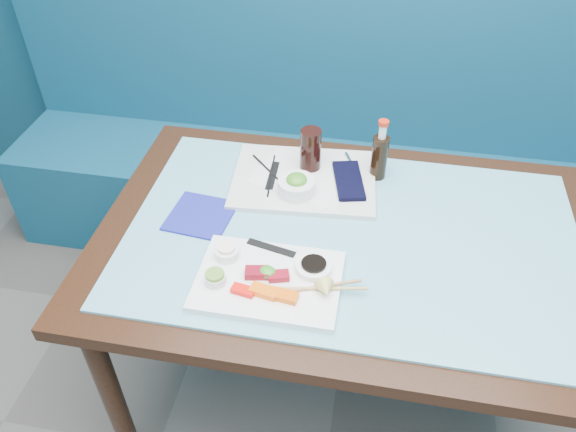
% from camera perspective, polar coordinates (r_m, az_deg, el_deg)
% --- Properties ---
extents(booth_bench, '(3.00, 0.56, 1.17)m').
position_cam_1_polar(booth_bench, '(2.43, 7.75, 4.82)').
color(booth_bench, navy).
rests_on(booth_bench, ground).
extents(dining_table, '(1.40, 0.90, 0.75)m').
position_cam_1_polar(dining_table, '(1.60, 6.25, -4.28)').
color(dining_table, black).
rests_on(dining_table, ground).
extents(glass_top, '(1.22, 0.76, 0.01)m').
position_cam_1_polar(glass_top, '(1.54, 6.48, -2.00)').
color(glass_top, '#5FA8BF').
rests_on(glass_top, dining_table).
extents(sashimi_plate, '(0.36, 0.25, 0.02)m').
position_cam_1_polar(sashimi_plate, '(1.40, -1.99, -6.61)').
color(sashimi_plate, white).
rests_on(sashimi_plate, glass_top).
extents(salmon_left, '(0.06, 0.04, 0.01)m').
position_cam_1_polar(salmon_left, '(1.36, -4.57, -7.54)').
color(salmon_left, '#F51109').
rests_on(salmon_left, sashimi_plate).
extents(salmon_mid, '(0.07, 0.05, 0.02)m').
position_cam_1_polar(salmon_mid, '(1.35, -2.45, -7.66)').
color(salmon_mid, '#FF620A').
rests_on(salmon_mid, sashimi_plate).
extents(salmon_right, '(0.07, 0.04, 0.02)m').
position_cam_1_polar(salmon_right, '(1.34, -0.39, -8.12)').
color(salmon_right, '#EF5A09').
rests_on(salmon_right, sashimi_plate).
extents(tuna_left, '(0.06, 0.05, 0.02)m').
position_cam_1_polar(tuna_left, '(1.39, -3.18, -5.77)').
color(tuna_left, maroon).
rests_on(tuna_left, sashimi_plate).
extents(tuna_right, '(0.06, 0.04, 0.02)m').
position_cam_1_polar(tuna_right, '(1.39, -0.95, -6.12)').
color(tuna_right, maroon).
rests_on(tuna_right, sashimi_plate).
extents(seaweed_garnish, '(0.05, 0.05, 0.02)m').
position_cam_1_polar(seaweed_garnish, '(1.39, -2.13, -5.70)').
color(seaweed_garnish, '#2D8C20').
rests_on(seaweed_garnish, sashimi_plate).
extents(ramekin_wasabi, '(0.06, 0.06, 0.02)m').
position_cam_1_polar(ramekin_wasabi, '(1.39, -7.40, -6.36)').
color(ramekin_wasabi, silver).
rests_on(ramekin_wasabi, sashimi_plate).
extents(wasabi_fill, '(0.05, 0.05, 0.01)m').
position_cam_1_polar(wasabi_fill, '(1.38, -7.46, -5.91)').
color(wasabi_fill, '#5E8E2E').
rests_on(wasabi_fill, ramekin_wasabi).
extents(ramekin_ginger, '(0.08, 0.08, 0.03)m').
position_cam_1_polar(ramekin_ginger, '(1.44, -6.23, -3.75)').
color(ramekin_ginger, white).
rests_on(ramekin_ginger, sashimi_plate).
extents(ginger_fill, '(0.05, 0.05, 0.01)m').
position_cam_1_polar(ginger_fill, '(1.43, -6.28, -3.25)').
color(ginger_fill, white).
rests_on(ginger_fill, ramekin_ginger).
extents(soy_dish, '(0.11, 0.11, 0.02)m').
position_cam_1_polar(soy_dish, '(1.41, 2.62, -5.20)').
color(soy_dish, white).
rests_on(soy_dish, sashimi_plate).
extents(soy_fill, '(0.07, 0.07, 0.01)m').
position_cam_1_polar(soy_fill, '(1.40, 2.64, -4.86)').
color(soy_fill, black).
rests_on(soy_fill, soy_dish).
extents(lemon_wedge, '(0.06, 0.05, 0.05)m').
position_cam_1_polar(lemon_wedge, '(1.34, 3.83, -7.43)').
color(lemon_wedge, '#D9CF66').
rests_on(lemon_wedge, sashimi_plate).
extents(chopstick_sleeve, '(0.14, 0.05, 0.00)m').
position_cam_1_polar(chopstick_sleeve, '(1.46, -1.72, -3.25)').
color(chopstick_sleeve, black).
rests_on(chopstick_sleeve, sashimi_plate).
extents(wooden_chopstick_a, '(0.23, 0.10, 0.01)m').
position_cam_1_polar(wooden_chopstick_a, '(1.37, 2.42, -7.31)').
color(wooden_chopstick_a, '#9D6E4A').
rests_on(wooden_chopstick_a, sashimi_plate).
extents(wooden_chopstick_b, '(0.25, 0.05, 0.01)m').
position_cam_1_polar(wooden_chopstick_b, '(1.37, 2.83, -7.36)').
color(wooden_chopstick_b, tan).
rests_on(wooden_chopstick_b, sashimi_plate).
extents(serving_tray, '(0.45, 0.35, 0.02)m').
position_cam_1_polar(serving_tray, '(1.71, 1.63, 3.73)').
color(serving_tray, silver).
rests_on(serving_tray, glass_top).
extents(paper_placemat, '(0.34, 0.29, 0.00)m').
position_cam_1_polar(paper_placemat, '(1.70, 1.63, 3.96)').
color(paper_placemat, silver).
rests_on(paper_placemat, serving_tray).
extents(seaweed_bowl, '(0.14, 0.14, 0.04)m').
position_cam_1_polar(seaweed_bowl, '(1.63, 0.87, 3.02)').
color(seaweed_bowl, white).
rests_on(seaweed_bowl, serving_tray).
extents(seaweed_salad, '(0.06, 0.06, 0.03)m').
position_cam_1_polar(seaweed_salad, '(1.62, 0.88, 3.72)').
color(seaweed_salad, '#3D871F').
rests_on(seaweed_salad, seaweed_bowl).
extents(cola_glass, '(0.07, 0.07, 0.13)m').
position_cam_1_polar(cola_glass, '(1.71, 2.31, 6.77)').
color(cola_glass, black).
rests_on(cola_glass, serving_tray).
extents(navy_pouch, '(0.12, 0.20, 0.01)m').
position_cam_1_polar(navy_pouch, '(1.69, 6.17, 3.61)').
color(navy_pouch, black).
rests_on(navy_pouch, serving_tray).
extents(fork, '(0.04, 0.08, 0.01)m').
position_cam_1_polar(fork, '(1.77, 6.32, 5.61)').
color(fork, silver).
rests_on(fork, serving_tray).
extents(black_chopstick_a, '(0.03, 0.21, 0.01)m').
position_cam_1_polar(black_chopstick_a, '(1.71, -1.71, 4.18)').
color(black_chopstick_a, black).
rests_on(black_chopstick_a, serving_tray).
extents(black_chopstick_b, '(0.17, 0.19, 0.01)m').
position_cam_1_polar(black_chopstick_b, '(1.70, -1.45, 4.16)').
color(black_chopstick_b, black).
rests_on(black_chopstick_b, serving_tray).
extents(tray_sleeve, '(0.03, 0.14, 0.00)m').
position_cam_1_polar(tray_sleeve, '(1.71, -1.58, 4.14)').
color(tray_sleeve, black).
rests_on(tray_sleeve, serving_tray).
extents(cola_bottle_body, '(0.05, 0.05, 0.14)m').
position_cam_1_polar(cola_bottle_body, '(1.71, 9.25, 5.88)').
color(cola_bottle_body, black).
rests_on(cola_bottle_body, glass_top).
extents(cola_bottle_neck, '(0.02, 0.02, 0.04)m').
position_cam_1_polar(cola_bottle_neck, '(1.66, 9.59, 8.47)').
color(cola_bottle_neck, white).
rests_on(cola_bottle_neck, cola_bottle_body).
extents(cola_bottle_cap, '(0.04, 0.04, 0.01)m').
position_cam_1_polar(cola_bottle_cap, '(1.65, 9.71, 9.31)').
color(cola_bottle_cap, red).
rests_on(cola_bottle_cap, cola_bottle_neck).
extents(blue_napkin, '(0.19, 0.19, 0.01)m').
position_cam_1_polar(blue_napkin, '(1.60, -8.86, 0.05)').
color(blue_napkin, navy).
rests_on(blue_napkin, glass_top).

